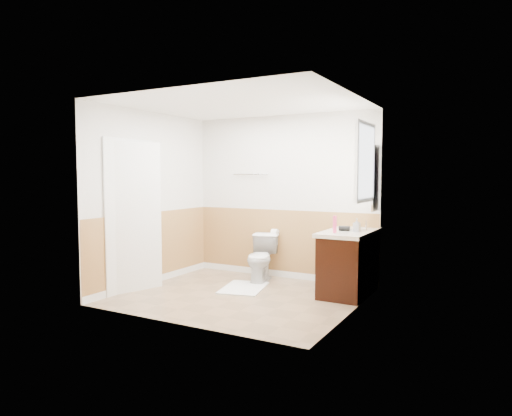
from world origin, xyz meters
The scene contains 32 objects.
floor centered at (0.00, 0.00, 0.00)m, with size 3.00×3.00×0.00m, color #8C7051.
ceiling centered at (0.00, 0.00, 2.50)m, with size 3.00×3.00×0.00m, color white.
wall_back centered at (0.00, 1.30, 1.25)m, with size 3.00×3.00×0.00m, color silver.
wall_front centered at (0.00, -1.30, 1.25)m, with size 3.00×3.00×0.00m, color silver.
wall_left centered at (-1.50, 0.00, 1.25)m, with size 3.00×3.00×0.00m, color silver.
wall_right centered at (1.50, 0.00, 1.25)m, with size 3.00×3.00×0.00m, color silver.
wainscot_back centered at (0.00, 1.29, 0.50)m, with size 3.00×3.00×0.00m, color #A97D43.
wainscot_front centered at (0.00, -1.29, 0.50)m, with size 3.00×3.00×0.00m, color #A97D43.
wainscot_left centered at (-1.49, 0.00, 0.50)m, with size 2.60×2.60×0.00m, color #A97D43.
wainscot_right centered at (1.49, 0.00, 0.50)m, with size 2.60×2.60×0.00m, color #A97D43.
toilet centered at (-0.16, 0.88, 0.35)m, with size 0.39×0.68×0.70m, color white.
bath_mat centered at (-0.16, 0.36, 0.01)m, with size 0.55×0.80×0.02m, color white.
vanity_cabinet centered at (1.21, 0.83, 0.40)m, with size 0.55×1.10×0.80m, color black.
vanity_knob_left centered at (0.91, 0.73, 0.55)m, with size 0.03×0.03×0.03m, color silver.
vanity_knob_right centered at (0.91, 0.93, 0.55)m, with size 0.03×0.03×0.03m, color silver.
countertop centered at (1.20, 0.83, 0.83)m, with size 0.60×1.15×0.05m, color silver.
sink_basin centered at (1.21, 0.98, 0.86)m, with size 0.36×0.36×0.02m, color white.
faucet centered at (1.39, 0.98, 0.92)m, with size 0.02×0.02×0.14m, color silver.
lotion_bottle centered at (1.11, 0.50, 0.96)m, with size 0.05×0.05×0.22m, color #D73769.
soap_dispenser centered at (1.33, 0.73, 0.94)m, with size 0.08×0.08×0.18m, color #949AA7.
hair_dryer_body centered at (1.16, 0.74, 0.89)m, with size 0.07×0.07×0.14m, color black.
hair_dryer_handle centered at (1.13, 0.72, 0.86)m, with size 0.03×0.03×0.07m, color black.
mirror_panel centered at (1.48, 1.10, 1.55)m, with size 0.02×0.35×0.90m, color silver.
window_frame centered at (1.47, 0.59, 1.75)m, with size 0.04×0.80×1.00m, color white.
window_glass centered at (1.49, 0.59, 1.75)m, with size 0.01×0.70×0.90m, color white.
door centered at (-1.40, -0.45, 1.02)m, with size 0.05×0.80×2.04m, color white.
door_frame centered at (-1.48, -0.45, 1.03)m, with size 0.02×0.92×2.10m, color white.
door_knob centered at (-1.34, -0.12, 0.95)m, with size 0.06×0.06×0.06m, color silver.
towel_bar centered at (-0.55, 1.25, 1.60)m, with size 0.02×0.02×0.62m, color silver.
tp_holder_bar centered at (-0.10, 1.23, 0.70)m, with size 0.02×0.02×0.14m, color silver.
tp_roll centered at (-0.10, 1.23, 0.70)m, with size 0.11×0.11×0.10m, color white.
tp_sheet centered at (-0.10, 1.23, 0.59)m, with size 0.10×0.01×0.16m, color white.
Camera 1 is at (3.05, -5.14, 1.60)m, focal length 32.41 mm.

